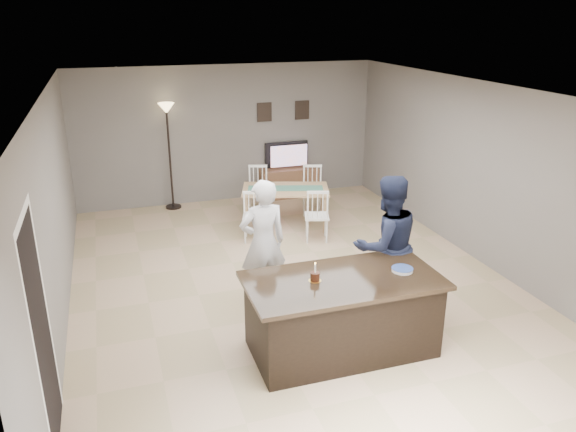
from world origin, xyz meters
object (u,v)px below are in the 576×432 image
object	(u,v)px
man	(386,246)
floor_lamp	(168,128)
tv_console	(289,182)
dining_table	(285,195)
plate_stack	(402,270)
birthday_cake	(315,276)
television	(288,155)
kitchen_island	(342,314)
woman	(263,243)

from	to	relation	value
man	floor_lamp	bearing A→B (deg)	-70.03
tv_console	dining_table	distance (m)	1.75
plate_stack	dining_table	size ratio (longest dim) A/B	0.12
man	birthday_cake	size ratio (longest dim) A/B	8.38
television	man	bearing A→B (deg)	86.16
birthday_cake	floor_lamp	size ratio (longest dim) A/B	0.11
television	plate_stack	xyz separation A→B (m)	(-0.50, -5.68, 0.06)
tv_console	dining_table	xyz separation A→B (m)	(-0.60, -1.62, 0.29)
television	floor_lamp	size ratio (longest dim) A/B	0.45
tv_console	man	distance (m)	4.96
tv_console	dining_table	size ratio (longest dim) A/B	0.59
plate_stack	floor_lamp	bearing A→B (deg)	108.62
man	tv_console	bearing A→B (deg)	-96.60
tv_console	birthday_cake	size ratio (longest dim) A/B	5.55
television	dining_table	bearing A→B (deg)	70.63
kitchen_island	plate_stack	world-z (taller)	plate_stack
television	plate_stack	distance (m)	5.70
plate_stack	floor_lamp	size ratio (longest dim) A/B	0.12
birthday_cake	tv_console	bearing A→B (deg)	74.67
woman	birthday_cake	bearing A→B (deg)	95.54
kitchen_island	television	size ratio (longest dim) A/B	2.35
plate_stack	television	bearing A→B (deg)	84.99
tv_console	plate_stack	distance (m)	5.66
television	man	size ratio (longest dim) A/B	0.50
tv_console	plate_stack	bearing A→B (deg)	-95.07
dining_table	floor_lamp	bearing A→B (deg)	154.95
kitchen_island	woman	xyz separation A→B (m)	(-0.53, 1.35, 0.39)
man	floor_lamp	size ratio (longest dim) A/B	0.88
dining_table	plate_stack	bearing A→B (deg)	-71.18
woman	tv_console	bearing A→B (deg)	-116.23
plate_stack	tv_console	bearing A→B (deg)	84.93
tv_console	birthday_cake	world-z (taller)	birthday_cake
man	dining_table	world-z (taller)	man
television	dining_table	xyz separation A→B (m)	(-0.60, -1.69, -0.28)
kitchen_island	woman	size ratio (longest dim) A/B	1.27
kitchen_island	floor_lamp	bearing A→B (deg)	102.04
man	birthday_cake	xyz separation A→B (m)	(-1.18, -0.62, 0.05)
television	dining_table	world-z (taller)	television
television	kitchen_island	bearing A→B (deg)	77.99
birthday_cake	kitchen_island	bearing A→B (deg)	-7.92
birthday_cake	plate_stack	world-z (taller)	birthday_cake
tv_console	man	world-z (taller)	man
woman	floor_lamp	distance (m)	4.36
dining_table	man	bearing A→B (deg)	-68.04
birthday_cake	floor_lamp	world-z (taller)	floor_lamp
woman	kitchen_island	bearing A→B (deg)	107.61
tv_console	woman	world-z (taller)	woman
woman	birthday_cake	distance (m)	1.33
woman	television	bearing A→B (deg)	-115.90
floor_lamp	tv_console	bearing A→B (deg)	-0.48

